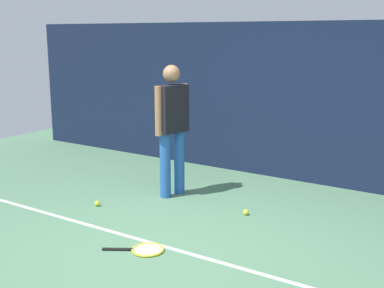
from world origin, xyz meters
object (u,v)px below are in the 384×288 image
(tennis_ball_near_player, at_px, (246,212))
(tennis_ball_by_fence, at_px, (97,203))
(tennis_racket, at_px, (145,250))
(tennis_player, at_px, (172,123))

(tennis_ball_near_player, bearing_deg, tennis_ball_by_fence, -156.47)
(tennis_racket, bearing_deg, tennis_ball_by_fence, 120.10)
(tennis_player, bearing_deg, tennis_ball_by_fence, -17.81)
(tennis_ball_near_player, xyz_separation_m, tennis_ball_by_fence, (-1.68, -0.73, 0.00))
(tennis_ball_near_player, distance_m, tennis_ball_by_fence, 1.83)
(tennis_ball_near_player, height_order, tennis_ball_by_fence, same)
(tennis_player, height_order, tennis_ball_near_player, tennis_player)
(tennis_ball_by_fence, bearing_deg, tennis_ball_near_player, 23.53)
(tennis_player, height_order, tennis_ball_by_fence, tennis_player)
(tennis_player, distance_m, tennis_ball_by_fence, 1.38)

